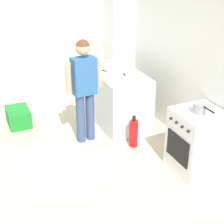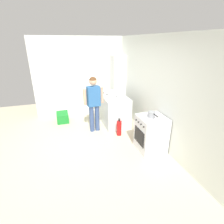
# 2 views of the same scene
# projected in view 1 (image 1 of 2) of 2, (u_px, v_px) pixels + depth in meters

# --- Properties ---
(ground_plane) EXTENTS (8.00, 8.00, 0.00)m
(ground_plane) POSITION_uv_depth(u_px,v_px,m) (75.00, 183.00, 4.35)
(ground_plane) COLOR beige
(back_wall) EXTENTS (6.00, 0.10, 2.60)m
(back_wall) POSITION_uv_depth(u_px,v_px,m) (211.00, 66.00, 4.50)
(back_wall) COLOR silver
(back_wall) RESTS_ON ground
(side_wall_left) EXTENTS (0.10, 3.10, 2.60)m
(side_wall_left) POSITION_uv_depth(u_px,v_px,m) (47.00, 35.00, 6.08)
(side_wall_left) COLOR silver
(side_wall_left) RESTS_ON ground
(counter_unit) EXTENTS (1.30, 0.70, 0.90)m
(counter_unit) POSITION_uv_depth(u_px,v_px,m) (117.00, 98.00, 5.71)
(counter_unit) COLOR silver
(counter_unit) RESTS_ON ground
(oven_left) EXTENTS (0.62, 0.62, 0.85)m
(oven_left) POSITION_uv_depth(u_px,v_px,m) (197.00, 142.00, 4.46)
(oven_left) COLOR silver
(oven_left) RESTS_ON ground
(pot) EXTENTS (0.35, 0.17, 0.13)m
(pot) POSITION_uv_depth(u_px,v_px,m) (200.00, 108.00, 4.23)
(pot) COLOR gray
(pot) RESTS_ON oven_left
(knife_paring) EXTENTS (0.21, 0.09, 0.01)m
(knife_paring) POSITION_uv_depth(u_px,v_px,m) (125.00, 75.00, 5.35)
(knife_paring) COLOR silver
(knife_paring) RESTS_ON counter_unit
(knife_carving) EXTENTS (0.32, 0.16, 0.01)m
(knife_carving) POSITION_uv_depth(u_px,v_px,m) (109.00, 72.00, 5.49)
(knife_carving) COLOR silver
(knife_carving) RESTS_ON counter_unit
(knife_bread) EXTENTS (0.33, 0.18, 0.01)m
(knife_bread) POSITION_uv_depth(u_px,v_px,m) (96.00, 69.00, 5.62)
(knife_bread) COLOR silver
(knife_bread) RESTS_ON counter_unit
(person) EXTENTS (0.23, 0.57, 1.57)m
(person) POSITION_uv_depth(u_px,v_px,m) (84.00, 84.00, 4.95)
(person) COLOR #384C7A
(person) RESTS_ON ground
(fire_extinguisher) EXTENTS (0.13, 0.13, 0.50)m
(fire_extinguisher) POSITION_uv_depth(u_px,v_px,m) (134.00, 133.00, 5.09)
(fire_extinguisher) COLOR red
(fire_extinguisher) RESTS_ON ground
(recycling_crate_lower) EXTENTS (0.52, 0.36, 0.28)m
(recycling_crate_lower) POSITION_uv_depth(u_px,v_px,m) (18.00, 117.00, 5.76)
(recycling_crate_lower) COLOR #1E842D
(recycling_crate_lower) RESTS_ON ground
(larder_cabinet) EXTENTS (0.48, 0.44, 2.00)m
(larder_cabinet) POSITION_uv_depth(u_px,v_px,m) (119.00, 48.00, 6.43)
(larder_cabinet) COLOR silver
(larder_cabinet) RESTS_ON ground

